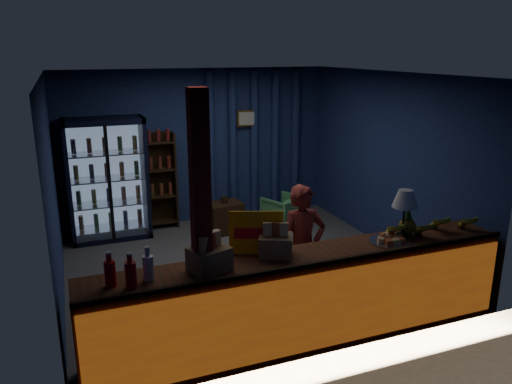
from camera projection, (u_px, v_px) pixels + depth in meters
ground at (242, 267)px, 6.87m from camera, size 4.60×4.60×0.00m
room_walls at (241, 156)px, 6.44m from camera, size 4.60×4.60×4.60m
counter at (305, 298)px, 5.03m from camera, size 4.40×0.57×0.99m
support_post at (202, 235)px, 4.45m from camera, size 0.16×0.16×2.60m
beverage_cooler at (107, 179)px, 7.80m from camera, size 1.20×0.62×1.90m
bottle_shelf at (160, 181)px, 8.25m from camera, size 0.50×0.28×1.60m
curtain_folds at (254, 143)px, 8.78m from camera, size 1.74×0.14×2.50m
framed_picture at (247, 118)px, 8.56m from camera, size 0.36×0.04×0.28m
shopkeeper at (303, 248)px, 5.62m from camera, size 0.55×0.37×1.47m
green_chair at (283, 211)px, 8.40m from camera, size 0.76×0.76×0.53m
side_table at (225, 217)px, 8.13m from camera, size 0.60×0.47×0.60m
yellow_sign at (256, 233)px, 4.89m from camera, size 0.54×0.29×0.43m
soda_bottles at (130, 271)px, 4.26m from camera, size 0.42×0.18×0.31m
snack_box_left at (209, 257)px, 4.53m from camera, size 0.42×0.38×0.36m
snack_box_centre at (275, 244)px, 4.86m from camera, size 0.40×0.37×0.34m
pastry_tray at (390, 240)px, 5.21m from camera, size 0.44×0.44×0.07m
banana_bunches at (429, 226)px, 5.44m from camera, size 1.16×0.32×0.19m
table_lamp at (405, 201)px, 5.24m from camera, size 0.27×0.27×0.53m
pineapple at (407, 224)px, 5.38m from camera, size 0.18×0.18×0.32m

